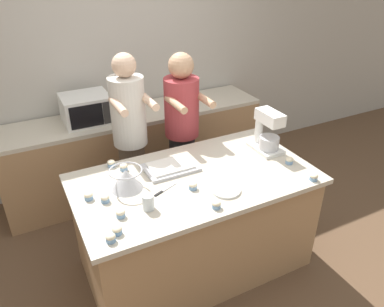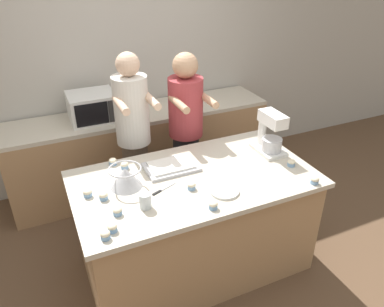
{
  "view_description": "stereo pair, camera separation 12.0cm",
  "coord_description": "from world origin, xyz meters",
  "px_view_note": "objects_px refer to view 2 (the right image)",
  "views": [
    {
      "loc": [
        -1.12,
        -2.14,
        2.43
      ],
      "look_at": [
        0.0,
        0.05,
        1.07
      ],
      "focal_mm": 35.0,
      "sensor_mm": 36.0,
      "label": 1
    },
    {
      "loc": [
        -1.01,
        -2.19,
        2.43
      ],
      "look_at": [
        0.0,
        0.05,
        1.07
      ],
      "focal_mm": 35.0,
      "sensor_mm": 36.0,
      "label": 2
    }
  ],
  "objects_px": {
    "cupcake_7": "(315,180)",
    "cupcake_0": "(113,161)",
    "cupcake_6": "(192,186)",
    "cupcake_10": "(291,163)",
    "cupcake_3": "(112,228)",
    "mixing_bowl": "(126,177)",
    "knife": "(163,190)",
    "cupcake_4": "(88,193)",
    "drinking_glass": "(145,201)",
    "stand_mixer": "(270,135)",
    "cupcake_5": "(125,165)",
    "cupcake_9": "(103,196)",
    "person_left": "(134,140)",
    "person_right": "(186,133)",
    "cupcake_8": "(117,211)",
    "microwave_oven": "(92,107)",
    "small_plate": "(224,191)",
    "cupcake_1": "(105,235)",
    "cupcake_2": "(213,205)",
    "baking_tray": "(171,166)"
  },
  "relations": [
    {
      "from": "mixing_bowl",
      "to": "cupcake_1",
      "type": "height_order",
      "value": "mixing_bowl"
    },
    {
      "from": "knife",
      "to": "cupcake_6",
      "type": "height_order",
      "value": "cupcake_6"
    },
    {
      "from": "cupcake_4",
      "to": "cupcake_8",
      "type": "relative_size",
      "value": 1.0
    },
    {
      "from": "stand_mixer",
      "to": "cupcake_1",
      "type": "xyz_separation_m",
      "value": [
        -1.52,
        -0.51,
        -0.13
      ]
    },
    {
      "from": "cupcake_5",
      "to": "cupcake_9",
      "type": "relative_size",
      "value": 1.0
    },
    {
      "from": "knife",
      "to": "cupcake_6",
      "type": "xyz_separation_m",
      "value": [
        0.2,
        -0.08,
        0.03
      ]
    },
    {
      "from": "mixing_bowl",
      "to": "cupcake_6",
      "type": "bearing_deg",
      "value": -28.09
    },
    {
      "from": "stand_mixer",
      "to": "baking_tray",
      "type": "relative_size",
      "value": 0.87
    },
    {
      "from": "cupcake_1",
      "to": "small_plate",
      "type": "bearing_deg",
      "value": 8.61
    },
    {
      "from": "cupcake_9",
      "to": "baking_tray",
      "type": "bearing_deg",
      "value": 18.38
    },
    {
      "from": "cupcake_0",
      "to": "cupcake_7",
      "type": "relative_size",
      "value": 1.0
    },
    {
      "from": "small_plate",
      "to": "cupcake_6",
      "type": "height_order",
      "value": "cupcake_6"
    },
    {
      "from": "person_left",
      "to": "person_right",
      "type": "distance_m",
      "value": 0.51
    },
    {
      "from": "cupcake_4",
      "to": "cupcake_5",
      "type": "xyz_separation_m",
      "value": [
        0.34,
        0.26,
        0.0
      ]
    },
    {
      "from": "cupcake_4",
      "to": "cupcake_10",
      "type": "bearing_deg",
      "value": -9.07
    },
    {
      "from": "cupcake_6",
      "to": "cupcake_10",
      "type": "relative_size",
      "value": 1.0
    },
    {
      "from": "mixing_bowl",
      "to": "microwave_oven",
      "type": "bearing_deg",
      "value": 88.87
    },
    {
      "from": "mixing_bowl",
      "to": "small_plate",
      "type": "xyz_separation_m",
      "value": [
        0.62,
        -0.36,
        -0.07
      ]
    },
    {
      "from": "stand_mixer",
      "to": "cupcake_10",
      "type": "distance_m",
      "value": 0.3
    },
    {
      "from": "microwave_oven",
      "to": "cupcake_10",
      "type": "xyz_separation_m",
      "value": [
        1.26,
        -1.55,
        -0.12
      ]
    },
    {
      "from": "cupcake_7",
      "to": "cupcake_0",
      "type": "bearing_deg",
      "value": 145.52
    },
    {
      "from": "small_plate",
      "to": "cupcake_10",
      "type": "bearing_deg",
      "value": 8.63
    },
    {
      "from": "drinking_glass",
      "to": "stand_mixer",
      "type": "bearing_deg",
      "value": 14.56
    },
    {
      "from": "drinking_glass",
      "to": "cupcake_1",
      "type": "xyz_separation_m",
      "value": [
        -0.32,
        -0.2,
        -0.03
      ]
    },
    {
      "from": "small_plate",
      "to": "cupcake_7",
      "type": "bearing_deg",
      "value": -15.02
    },
    {
      "from": "knife",
      "to": "cupcake_8",
      "type": "xyz_separation_m",
      "value": [
        -0.37,
        -0.15,
        0.03
      ]
    },
    {
      "from": "microwave_oven",
      "to": "cupcake_3",
      "type": "relative_size",
      "value": 7.3
    },
    {
      "from": "cupcake_1",
      "to": "cupcake_5",
      "type": "distance_m",
      "value": 0.81
    },
    {
      "from": "cupcake_5",
      "to": "cupcake_9",
      "type": "xyz_separation_m",
      "value": [
        -0.24,
        -0.34,
        0.0
      ]
    },
    {
      "from": "cupcake_6",
      "to": "cupcake_9",
      "type": "relative_size",
      "value": 1.0
    },
    {
      "from": "stand_mixer",
      "to": "microwave_oven",
      "type": "height_order",
      "value": "stand_mixer"
    },
    {
      "from": "person_left",
      "to": "cupcake_0",
      "type": "xyz_separation_m",
      "value": [
        -0.27,
        -0.32,
        0.01
      ]
    },
    {
      "from": "mixing_bowl",
      "to": "knife",
      "type": "bearing_deg",
      "value": -33.34
    },
    {
      "from": "cupcake_9",
      "to": "person_right",
      "type": "bearing_deg",
      "value": 38.56
    },
    {
      "from": "cupcake_3",
      "to": "knife",
      "type": "bearing_deg",
      "value": 33.96
    },
    {
      "from": "cupcake_2",
      "to": "cupcake_10",
      "type": "bearing_deg",
      "value": 16.18
    },
    {
      "from": "cupcake_6",
      "to": "cupcake_0",
      "type": "bearing_deg",
      "value": 126.82
    },
    {
      "from": "person_right",
      "to": "microwave_oven",
      "type": "height_order",
      "value": "person_right"
    },
    {
      "from": "microwave_oven",
      "to": "cupcake_10",
      "type": "bearing_deg",
      "value": -50.91
    },
    {
      "from": "drinking_glass",
      "to": "cupcake_5",
      "type": "height_order",
      "value": "drinking_glass"
    },
    {
      "from": "cupcake_0",
      "to": "cupcake_4",
      "type": "relative_size",
      "value": 1.0
    },
    {
      "from": "cupcake_7",
      "to": "knife",
      "type": "bearing_deg",
      "value": 159.94
    },
    {
      "from": "cupcake_2",
      "to": "cupcake_10",
      "type": "height_order",
      "value": "same"
    },
    {
      "from": "cupcake_0",
      "to": "cupcake_4",
      "type": "xyz_separation_m",
      "value": [
        -0.27,
        -0.36,
        0.0
      ]
    },
    {
      "from": "knife",
      "to": "cupcake_10",
      "type": "xyz_separation_m",
      "value": [
        1.06,
        -0.11,
        0.03
      ]
    },
    {
      "from": "cupcake_1",
      "to": "cupcake_3",
      "type": "distance_m",
      "value": 0.07
    },
    {
      "from": "cupcake_10",
      "to": "drinking_glass",
      "type": "bearing_deg",
      "value": -178.16
    },
    {
      "from": "small_plate",
      "to": "cupcake_9",
      "type": "height_order",
      "value": "cupcake_9"
    },
    {
      "from": "cupcake_8",
      "to": "cupcake_10",
      "type": "xyz_separation_m",
      "value": [
        1.43,
        0.04,
        0.0
      ]
    },
    {
      "from": "cupcake_3",
      "to": "mixing_bowl",
      "type": "bearing_deg",
      "value": 64.57
    }
  ]
}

